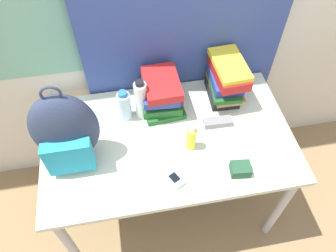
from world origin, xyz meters
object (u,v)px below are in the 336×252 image
backpack (65,131)px  book_stack_left (161,93)px  sunscreen_bottle (191,138)px  sunglasses_case (218,122)px  camera_pouch (240,169)px  cell_phone (174,178)px  book_stack_center (226,80)px  sports_bottle (141,100)px  water_bottle (124,106)px

backpack → book_stack_left: backpack is taller
sunscreen_bottle → sunglasses_case: bearing=33.5°
sunscreen_bottle → camera_pouch: size_ratio=1.59×
backpack → camera_pouch: size_ratio=4.80×
backpack → cell_phone: backpack is taller
camera_pouch → sunglasses_case: bearing=95.0°
sunglasses_case → sunscreen_bottle: bearing=-146.5°
book_stack_center → sunscreen_bottle: bearing=-130.2°
book_stack_center → sports_bottle: size_ratio=1.15×
sports_bottle → sunglasses_case: 0.43m
book_stack_left → sports_bottle: (-0.11, -0.06, 0.03)m
water_bottle → sunscreen_bottle: size_ratio=1.19×
water_bottle → sunglasses_case: size_ratio=1.27×
sunglasses_case → cell_phone: bearing=-135.6°
book_stack_center → sunscreen_bottle: 0.41m
cell_phone → sunglasses_case: bearing=44.4°
sports_bottle → sunscreen_bottle: bearing=-49.9°
book_stack_center → camera_pouch: bearing=-96.9°
camera_pouch → water_bottle: bearing=138.5°
book_stack_center → backpack: bearing=-162.9°
book_stack_left → sports_bottle: size_ratio=1.17×
book_stack_center → camera_pouch: 0.51m
sunscreen_bottle → cell_phone: 0.22m
backpack → sports_bottle: bearing=29.2°
sports_bottle → sunglasses_case: bearing=-19.6°
water_bottle → sunscreen_bottle: bearing=-40.4°
sunscreen_bottle → camera_pouch: (0.20, -0.19, -0.05)m
book_stack_center → sunscreen_bottle: book_stack_center is taller
sports_bottle → camera_pouch: sports_bottle is taller
book_stack_left → sunglasses_case: 0.35m
water_bottle → sunscreen_bottle: water_bottle is taller
cell_phone → sunglasses_case: (0.29, 0.29, 0.01)m
backpack → book_stack_left: 0.56m
book_stack_left → sunscreen_bottle: book_stack_left is taller
backpack → book_stack_left: size_ratio=1.63×
book_stack_center → camera_pouch: (-0.06, -0.50, -0.10)m
backpack → water_bottle: backpack is taller
water_bottle → cell_phone: size_ratio=1.59×
sports_bottle → sunscreen_bottle: sports_bottle is taller
sunscreen_bottle → cell_phone: (-0.12, -0.17, -0.07)m
cell_phone → sunscreen_bottle: bearing=55.5°
cell_phone → backpack: bearing=154.7°
sunscreen_bottle → water_bottle: bearing=139.6°
cell_phone → sunglasses_case: size_ratio=0.80×
backpack → sunglasses_case: (0.76, 0.07, -0.19)m
cell_phone → sunglasses_case: 0.41m
water_bottle → cell_phone: bearing=-66.3°
book_stack_center → water_bottle: size_ratio=1.54×
backpack → sunglasses_case: backpack is taller
cell_phone → sunglasses_case: sunglasses_case is taller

